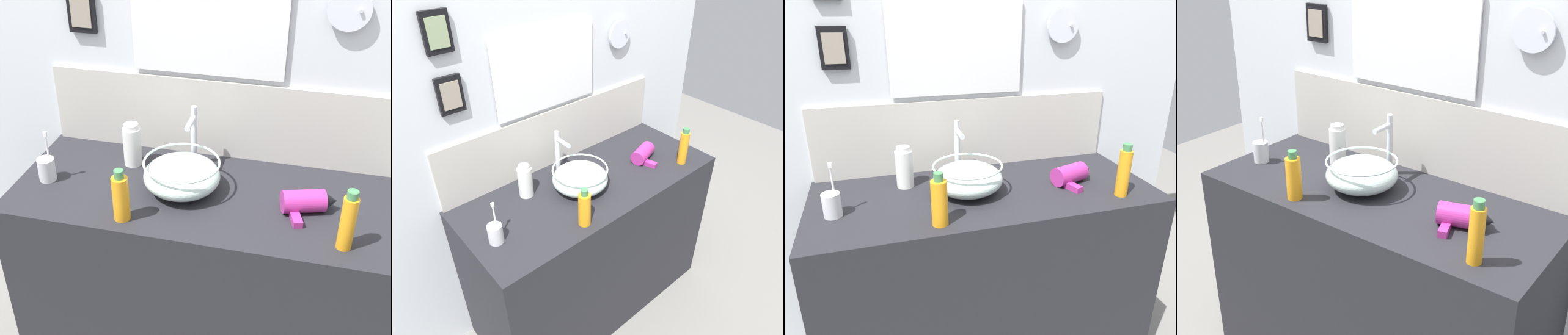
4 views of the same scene
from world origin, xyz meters
The scene contains 9 objects.
vanity_counter centered at (0.00, 0.00, 0.45)m, with size 1.33×0.55×0.89m, color #232328.
back_panel centered at (0.00, 0.30, 1.26)m, with size 2.12×0.10×2.52m.
glass_bowl_sink centered at (-0.07, 0.00, 0.96)m, with size 0.27×0.27×0.12m.
faucet centered at (-0.07, 0.16, 1.03)m, with size 0.02×0.11×0.24m.
hair_drier centered at (0.36, -0.02, 0.93)m, with size 0.20×0.17×0.08m.
toothbrush_cup centered at (-0.56, -0.05, 0.94)m, with size 0.06×0.06×0.19m.
spray_bottle centered at (-0.22, -0.20, 0.98)m, with size 0.05×0.05×0.18m.
shampoo_bottle centered at (-0.29, 0.13, 0.97)m, with size 0.07×0.07×0.17m.
lotion_bottle centered at (0.48, -0.18, 0.99)m, with size 0.05×0.05×0.21m.
Camera 3 is at (-0.39, -1.29, 1.54)m, focal length 35.00 mm.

